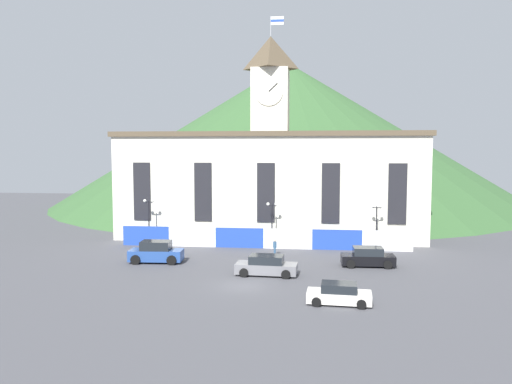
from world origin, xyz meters
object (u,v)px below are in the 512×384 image
at_px(street_lamp_far_left, 149,212).
at_px(car_white_taxi, 339,294).
at_px(car_black_suv, 368,257).
at_px(street_lamp_center, 377,217).
at_px(car_gray_pickup, 266,266).
at_px(car_blue_van, 156,253).
at_px(street_lamp_left, 272,215).
at_px(pedestrian, 275,247).

height_order(street_lamp_far_left, car_white_taxi, street_lamp_far_left).
bearing_deg(car_black_suv, street_lamp_center, -103.64).
relative_size(car_gray_pickup, car_blue_van, 1.03).
bearing_deg(street_lamp_left, car_white_taxi, -72.37).
bearing_deg(pedestrian, street_lamp_center, 11.65).
height_order(street_lamp_center, car_white_taxi, street_lamp_center).
height_order(car_gray_pickup, pedestrian, car_gray_pickup).
xyz_separation_m(street_lamp_far_left, street_lamp_left, (14.29, 0.00, -0.13)).
xyz_separation_m(street_lamp_center, pedestrian, (-10.80, -4.71, -2.65)).
distance_m(street_lamp_center, car_black_suv, 9.08).
bearing_deg(street_lamp_center, car_white_taxi, -103.73).
height_order(street_lamp_far_left, street_lamp_left, street_lamp_far_left).
bearing_deg(street_lamp_left, street_lamp_far_left, 180.00).
relative_size(car_white_taxi, pedestrian, 2.70).
xyz_separation_m(street_lamp_left, pedestrian, (0.70, -4.71, -2.70)).
height_order(street_lamp_left, street_lamp_center, street_lamp_left).
relative_size(street_lamp_left, car_black_suv, 1.01).
bearing_deg(car_white_taxi, car_blue_van, 150.04).
bearing_deg(pedestrian, car_blue_van, -169.58).
xyz_separation_m(street_lamp_center, car_black_suv, (-1.77, -8.47, -2.75)).
distance_m(street_lamp_center, car_white_taxi, 21.26).
distance_m(street_lamp_far_left, street_lamp_center, 25.79).
distance_m(street_lamp_far_left, car_blue_van, 10.43).
bearing_deg(car_gray_pickup, street_lamp_far_left, -38.16).
xyz_separation_m(car_gray_pickup, car_white_taxi, (5.88, -7.54, -0.12)).
bearing_deg(car_black_suv, pedestrian, -24.43).
relative_size(car_blue_van, pedestrian, 3.06).
bearing_deg(street_lamp_left, car_gray_pickup, -87.23).
bearing_deg(car_blue_van, street_lamp_left, -141.89).
bearing_deg(car_black_suv, street_lamp_left, -42.85).
bearing_deg(car_blue_van, car_gray_pickup, 158.27).
distance_m(car_gray_pickup, pedestrian, 8.22).
distance_m(car_gray_pickup, car_blue_van, 11.65).
bearing_deg(car_white_taxi, street_lamp_far_left, 138.92).
xyz_separation_m(car_gray_pickup, car_blue_van, (-11.07, 3.64, 0.15)).
relative_size(street_lamp_far_left, car_black_suv, 1.05).
bearing_deg(car_blue_van, pedestrian, -161.19).
relative_size(street_lamp_center, car_black_suv, 0.99).
relative_size(street_lamp_far_left, car_white_taxi, 1.13).
relative_size(street_lamp_left, street_lamp_center, 1.02).
height_order(street_lamp_left, pedestrian, street_lamp_left).
bearing_deg(street_lamp_center, street_lamp_left, 180.00).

